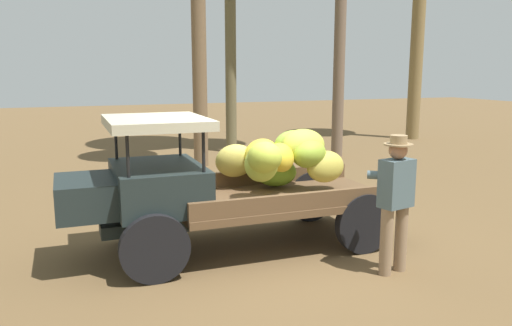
% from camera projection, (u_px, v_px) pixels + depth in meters
% --- Properties ---
extents(ground_plane, '(60.00, 60.00, 0.00)m').
position_uv_depth(ground_plane, '(268.00, 247.00, 7.18)').
color(ground_plane, brown).
extents(truck, '(4.50, 1.85, 1.85)m').
position_uv_depth(truck, '(224.00, 182.00, 6.99)').
color(truck, '#1E2828').
rests_on(truck, ground).
extents(farmer, '(0.53, 0.49, 1.69)m').
position_uv_depth(farmer, '(395.00, 196.00, 6.12)').
color(farmer, '#8C7054').
rests_on(farmer, ground).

